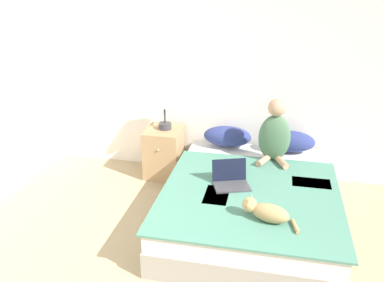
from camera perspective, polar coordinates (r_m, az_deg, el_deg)
wall_back at (r=4.86m, az=6.81°, el=9.51°), size 5.91×0.05×2.55m
bed at (r=4.18m, az=8.22°, el=-8.56°), size 1.67×2.12×0.43m
pillow_near at (r=4.86m, az=4.98°, el=0.66°), size 0.57×0.28×0.24m
pillow_far at (r=4.83m, az=13.58°, el=-0.03°), size 0.57×0.28×0.24m
person_sitting at (r=4.49m, az=11.53°, el=0.91°), size 0.36×0.34×0.70m
cat_tabby at (r=3.48m, az=10.29°, el=-9.67°), size 0.48×0.26×0.18m
laptop_open at (r=3.99m, az=5.46°, el=-5.53°), size 0.41×0.37×0.23m
nightstand at (r=5.04m, az=-3.95°, el=-1.60°), size 0.43×0.48×0.60m
table_lamp at (r=4.82m, az=-3.91°, el=5.85°), size 0.26×0.26×0.53m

